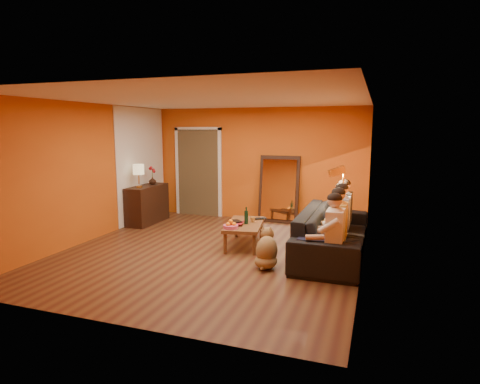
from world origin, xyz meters
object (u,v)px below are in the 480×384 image
(sofa, at_px, (333,233))
(person_far_right, at_px, (345,213))
(person_far_left, at_px, (335,235))
(tumbler, at_px, (253,220))
(sideboard, at_px, (147,204))
(floor_lamp, at_px, (342,209))
(laptop, at_px, (259,219))
(vase, at_px, (152,181))
(wine_bottle, at_px, (246,215))
(table_lamp, at_px, (139,176))
(person_mid_right, at_px, (342,219))
(coffee_table, at_px, (244,234))
(person_mid_left, at_px, (339,227))
(dog, at_px, (267,247))
(mirror_frame, at_px, (279,189))

(sofa, height_order, person_far_right, person_far_right)
(person_far_left, height_order, tumbler, person_far_left)
(sideboard, bearing_deg, floor_lamp, -7.35)
(laptop, distance_m, vase, 3.01)
(person_far_left, bearing_deg, laptop, 137.71)
(floor_lamp, bearing_deg, wine_bottle, -178.26)
(floor_lamp, relative_size, wine_bottle, 4.65)
(table_lamp, distance_m, person_mid_right, 4.44)
(person_mid_right, height_order, person_far_right, same)
(person_mid_right, xyz_separation_m, laptop, (-1.54, 0.30, -0.18))
(coffee_table, relative_size, person_far_left, 1.00)
(person_far_left, xyz_separation_m, laptop, (-1.54, 1.40, -0.18))
(table_lamp, bearing_deg, person_mid_left, -15.10)
(person_mid_left, bearing_deg, vase, 158.42)
(floor_lamp, distance_m, dog, 1.78)
(wine_bottle, height_order, tumbler, wine_bottle)
(sofa, height_order, floor_lamp, floor_lamp)
(sofa, relative_size, coffee_table, 2.17)
(floor_lamp, bearing_deg, tumbler, 176.56)
(person_far_left, relative_size, person_mid_right, 1.00)
(floor_lamp, xyz_separation_m, laptop, (-1.51, -0.07, -0.29))
(mirror_frame, bearing_deg, person_far_left, -63.06)
(vase, bearing_deg, wine_bottle, -25.35)
(person_far_right, bearing_deg, person_far_left, -90.00)
(dog, distance_m, tumbler, 1.27)
(person_mid_right, distance_m, tumbler, 1.61)
(sideboard, relative_size, vase, 6.81)
(coffee_table, xyz_separation_m, person_far_left, (1.72, -1.05, 0.40))
(sideboard, height_order, wine_bottle, sideboard)
(coffee_table, xyz_separation_m, vase, (-2.65, 1.23, 0.73))
(person_far_right, bearing_deg, person_mid_left, -90.00)
(person_far_left, bearing_deg, person_far_right, 90.00)
(coffee_table, relative_size, person_mid_left, 1.00)
(floor_lamp, distance_m, vase, 4.42)
(dog, height_order, person_mid_left, person_mid_left)
(dog, bearing_deg, mirror_frame, 101.71)
(floor_lamp, distance_m, person_mid_right, 0.39)
(sideboard, relative_size, laptop, 4.06)
(table_lamp, bearing_deg, coffee_table, -14.39)
(wine_bottle, distance_m, vase, 3.01)
(coffee_table, distance_m, dog, 1.23)
(sideboard, bearing_deg, tumbler, -17.24)
(person_far_right, height_order, laptop, person_far_right)
(person_mid_right, bearing_deg, wine_bottle, -176.51)
(coffee_table, relative_size, laptop, 4.19)
(mirror_frame, xyz_separation_m, sofa, (1.45, -2.11, -0.37))
(floor_lamp, bearing_deg, dog, -139.04)
(sofa, relative_size, floor_lamp, 1.84)
(person_mid_left, bearing_deg, person_far_right, 90.00)
(sofa, relative_size, dog, 4.20)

